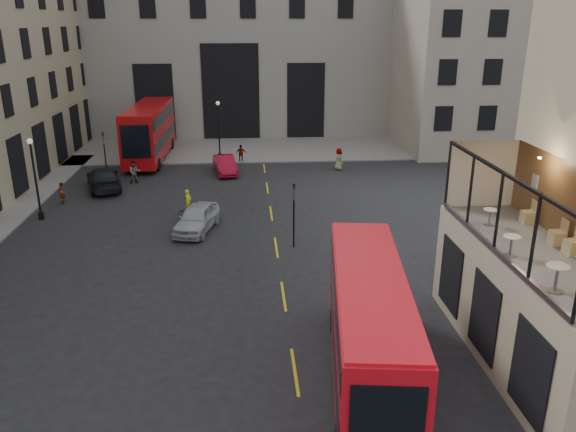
{
  "coord_description": "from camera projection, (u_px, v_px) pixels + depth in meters",
  "views": [
    {
      "loc": [
        -3.62,
        -17.6,
        12.32
      ],
      "look_at": [
        -1.57,
        8.85,
        3.0
      ],
      "focal_mm": 35.0,
      "sensor_mm": 36.0,
      "label": 1
    }
  ],
  "objects": [
    {
      "name": "pavement_far",
      "position": [
        221.0,
        149.0,
        56.19
      ],
      "size": [
        40.0,
        12.0,
        0.12
      ],
      "primitive_type": "cube",
      "color": "slate",
      "rests_on": "ground"
    },
    {
      "name": "cafe_chair_c",
      "position": [
        557.0,
        237.0,
        20.23
      ],
      "size": [
        0.5,
        0.5,
        0.97
      ],
      "color": "tan",
      "rests_on": "cafe_floor"
    },
    {
      "name": "gateway",
      "position": [
        230.0,
        47.0,
        62.57
      ],
      "size": [
        35.0,
        10.6,
        18.0
      ],
      "color": "gray",
      "rests_on": "ground"
    },
    {
      "name": "pedestrian_e",
      "position": [
        61.0,
        193.0,
        39.42
      ],
      "size": [
        0.37,
        0.56,
        1.53
      ],
      "primitive_type": "imported",
      "rotation": [
        0.0,
        0.0,
        4.73
      ],
      "color": "gray",
      "rests_on": "ground"
    },
    {
      "name": "cafe_chair_d",
      "position": [
        528.0,
        216.0,
        22.38
      ],
      "size": [
        0.48,
        0.48,
        0.95
      ],
      "color": "tan",
      "rests_on": "cafe_floor"
    },
    {
      "name": "building_right",
      "position": [
        477.0,
        40.0,
        56.52
      ],
      "size": [
        16.6,
        18.6,
        20.0
      ],
      "color": "#A69D86",
      "rests_on": "ground"
    },
    {
      "name": "car_c",
      "position": [
        104.0,
        178.0,
        42.88
      ],
      "size": [
        3.87,
        6.08,
        1.64
      ],
      "primitive_type": "imported",
      "rotation": [
        0.0,
        0.0,
        3.44
      ],
      "color": "black",
      "rests_on": "ground"
    },
    {
      "name": "cafe_chair_b",
      "position": [
        573.0,
        246.0,
        19.42
      ],
      "size": [
        0.54,
        0.54,
        0.97
      ],
      "color": "tan",
      "rests_on": "cafe_floor"
    },
    {
      "name": "cafe_table_near",
      "position": [
        557.0,
        274.0,
        16.66
      ],
      "size": [
        0.68,
        0.68,
        0.85
      ],
      "color": "silver",
      "rests_on": "cafe_floor"
    },
    {
      "name": "bus_near",
      "position": [
        369.0,
        324.0,
        19.44
      ],
      "size": [
        3.69,
        10.71,
        4.19
      ],
      "color": "red",
      "rests_on": "ground"
    },
    {
      "name": "pedestrian_d",
      "position": [
        339.0,
        159.0,
        48.21
      ],
      "size": [
        0.9,
        1.09,
        1.92
      ],
      "primitive_type": "imported",
      "rotation": [
        0.0,
        0.0,
        1.93
      ],
      "color": "gray",
      "rests_on": "ground"
    },
    {
      "name": "street_lamp_b",
      "position": [
        219.0,
        133.0,
        51.65
      ],
      "size": [
        0.36,
        0.36,
        5.33
      ],
      "color": "black",
      "rests_on": "ground"
    },
    {
      "name": "bus_far",
      "position": [
        149.0,
        129.0,
        51.33
      ],
      "size": [
        3.12,
        12.53,
        4.98
      ],
      "color": "#A90B0D",
      "rests_on": "ground"
    },
    {
      "name": "traffic_light_near",
      "position": [
        294.0,
        207.0,
        31.31
      ],
      "size": [
        0.16,
        0.2,
        3.8
      ],
      "color": "black",
      "rests_on": "ground"
    },
    {
      "name": "pedestrian_c",
      "position": [
        241.0,
        154.0,
        50.9
      ],
      "size": [
        0.96,
        0.44,
        1.61
      ],
      "primitive_type": "imported",
      "rotation": [
        0.0,
        0.0,
        3.2
      ],
      "color": "gray",
      "rests_on": "ground"
    },
    {
      "name": "cyclist",
      "position": [
        188.0,
        201.0,
        37.69
      ],
      "size": [
        0.56,
        0.67,
        1.57
      ],
      "primitive_type": "imported",
      "rotation": [
        0.0,
        0.0,
        1.19
      ],
      "color": "#DEF119",
      "rests_on": "ground"
    },
    {
      "name": "ground",
      "position": [
        348.0,
        369.0,
        20.9
      ],
      "size": [
        140.0,
        140.0,
        0.0
      ],
      "primitive_type": "plane",
      "color": "black",
      "rests_on": "ground"
    },
    {
      "name": "traffic_light_far",
      "position": [
        104.0,
        149.0,
        45.34
      ],
      "size": [
        0.16,
        0.2,
        3.8
      ],
      "color": "black",
      "rests_on": "ground"
    },
    {
      "name": "cafe_table_mid",
      "position": [
        511.0,
        243.0,
        19.22
      ],
      "size": [
        0.58,
        0.58,
        0.73
      ],
      "color": "white",
      "rests_on": "cafe_floor"
    },
    {
      "name": "street_lamp_a",
      "position": [
        36.0,
        184.0,
        35.8
      ],
      "size": [
        0.36,
        0.36,
        5.33
      ],
      "color": "black",
      "rests_on": "ground"
    },
    {
      "name": "cafe_table_far",
      "position": [
        490.0,
        215.0,
        22.09
      ],
      "size": [
        0.54,
        0.54,
        0.67
      ],
      "color": "silver",
      "rests_on": "cafe_floor"
    },
    {
      "name": "pedestrian_b",
      "position": [
        161.0,
        153.0,
        51.11
      ],
      "size": [
        1.01,
        1.21,
        1.62
      ],
      "primitive_type": "imported",
      "rotation": [
        0.0,
        0.0,
        1.09
      ],
      "color": "gray",
      "rests_on": "ground"
    },
    {
      "name": "pedestrian_a",
      "position": [
        135.0,
        172.0,
        44.32
      ],
      "size": [
        1.06,
        0.93,
        1.83
      ],
      "primitive_type": "imported",
      "rotation": [
        0.0,
        0.0,
        0.31
      ],
      "color": "gray",
      "rests_on": "ground"
    },
    {
      "name": "host_frontage",
      "position": [
        525.0,
        309.0,
        20.63
      ],
      "size": [
        3.0,
        11.0,
        4.5
      ],
      "primitive_type": "cube",
      "color": "tan",
      "rests_on": "ground"
    },
    {
      "name": "car_b",
      "position": [
        225.0,
        165.0,
        47.22
      ],
      "size": [
        2.32,
        4.71,
        1.48
      ],
      "primitive_type": "imported",
      "rotation": [
        0.0,
        0.0,
        0.17
      ],
      "color": "#A50A22",
      "rests_on": "ground"
    },
    {
      "name": "car_a",
      "position": [
        197.0,
        218.0,
        34.37
      ],
      "size": [
        2.99,
        5.03,
        1.6
      ],
      "primitive_type": "imported",
      "rotation": [
        0.0,
        0.0,
        -0.25
      ],
      "color": "#A9ACB1",
      "rests_on": "ground"
    },
    {
      "name": "cafe_floor",
      "position": [
        534.0,
        251.0,
        19.87
      ],
      "size": [
        3.0,
        10.0,
        0.1
      ],
      "primitive_type": "cube",
      "color": "slate",
      "rests_on": "host_frontage"
    },
    {
      "name": "bicycle",
      "position": [
        191.0,
        213.0,
        36.26
      ],
      "size": [
        1.88,
        1.2,
        0.93
      ],
      "primitive_type": "imported",
      "rotation": [
        0.0,
        0.0,
        1.21
      ],
      "color": "gray",
      "rests_on": "ground"
    }
  ]
}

